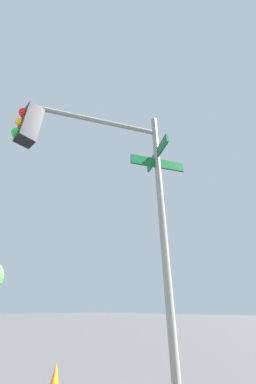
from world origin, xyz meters
TOP-DOWN VIEW (x-y plane):
  - traffic_signal_near at (-6.12, -5.71)m, footprint 1.87×2.75m

SIDE VIEW (x-z plane):
  - traffic_signal_near at x=-6.12m, z-range 1.08..6.24m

